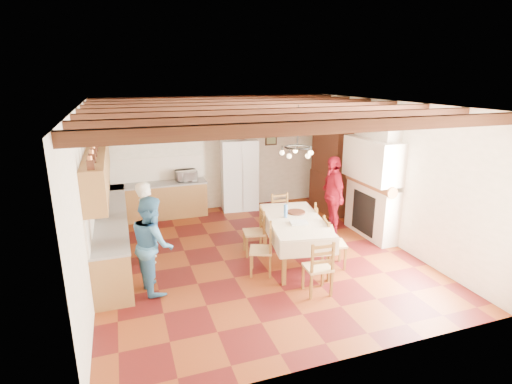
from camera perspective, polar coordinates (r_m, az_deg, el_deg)
floor at (r=8.15m, az=0.03°, el=-9.17°), size 6.00×6.50×0.02m
ceiling at (r=7.36m, az=0.03°, el=12.54°), size 6.00×6.50×0.02m
wall_back at (r=10.67m, az=-5.74°, el=5.49°), size 6.00×0.02×3.00m
wall_front at (r=4.83m, az=12.92°, el=-8.57°), size 6.00×0.02×3.00m
wall_left at (r=7.25m, az=-23.07°, el=-1.01°), size 0.02×6.50×3.00m
wall_right at (r=9.03m, az=18.41°, el=2.72°), size 0.02×6.50×3.00m
ceiling_beams at (r=7.37m, az=0.03°, el=11.77°), size 6.00×6.30×0.16m
lower_cabinets_left at (r=8.57m, az=-19.82°, el=-5.66°), size 0.60×4.30×0.86m
lower_cabinets_back at (r=10.39m, az=-13.50°, el=-1.27°), size 2.30×0.60×0.86m
countertop_left at (r=8.42m, az=-20.11°, el=-2.81°), size 0.62×4.30×0.04m
countertop_back at (r=10.27m, az=-13.66°, el=1.12°), size 2.34×0.62×0.04m
backsplash_left at (r=8.34m, az=-22.28°, el=-0.91°), size 0.03×4.30×0.60m
backsplash_back at (r=10.47m, az=-13.94°, el=3.20°), size 2.30×0.03×0.60m
upper_cabinets at (r=8.17m, az=-21.65°, el=3.55°), size 0.35×4.20×0.70m
fireplace at (r=9.04m, az=16.13°, el=2.28°), size 0.56×1.60×2.80m
wall_picture at (r=11.04m, az=2.16°, el=7.77°), size 0.34×0.03×0.42m
refrigerator at (r=10.71m, az=-2.50°, el=2.55°), size 1.02×0.87×1.89m
hutch at (r=10.57m, az=10.67°, el=3.34°), size 0.62×1.32×2.34m
dining_table at (r=7.68m, az=5.59°, el=-4.42°), size 1.34×2.14×0.87m
chandelier at (r=7.29m, az=5.90°, el=6.40°), size 0.47×0.47×0.03m
chair_left_near at (r=7.28m, az=0.71°, el=-8.15°), size 0.53×0.54×0.96m
chair_left_far at (r=8.06m, az=-0.31°, el=-5.65°), size 0.46×0.48×0.96m
chair_right_near at (r=7.69m, az=11.13°, el=-7.11°), size 0.49×0.51×0.96m
chair_right_far at (r=8.37m, az=9.64°, el=-5.04°), size 0.53×0.54×0.96m
chair_end_near at (r=6.75m, az=8.81°, el=-10.44°), size 0.44×0.42×0.96m
chair_end_far at (r=8.94m, az=3.76°, el=-3.41°), size 0.43×0.41×0.96m
person_man at (r=7.92m, az=-15.17°, el=-4.18°), size 0.42×0.60×1.60m
person_woman_blue at (r=6.86m, az=-14.55°, el=-7.19°), size 0.74×0.89×1.64m
person_woman_red at (r=9.19m, az=10.87°, el=-0.41°), size 0.58×1.10×1.79m
microwave at (r=10.31m, az=-9.92°, el=2.32°), size 0.54×0.39×0.28m
fridge_vase at (r=10.53m, az=-2.05°, el=8.46°), size 0.38×0.38×0.33m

